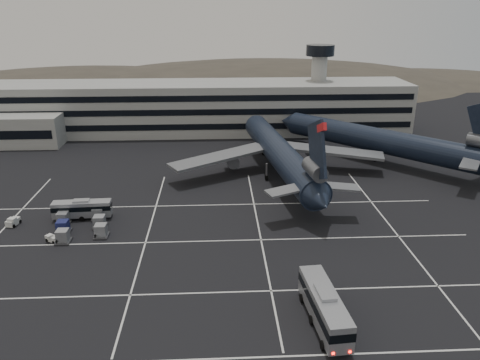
% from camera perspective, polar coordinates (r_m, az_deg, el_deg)
% --- Properties ---
extents(ground, '(260.00, 260.00, 0.00)m').
position_cam_1_polar(ground, '(70.38, -7.01, -9.00)').
color(ground, black).
rests_on(ground, ground).
extents(lane_markings, '(90.00, 55.62, 0.01)m').
position_cam_1_polar(lane_markings, '(70.94, -6.20, -8.71)').
color(lane_markings, silver).
rests_on(lane_markings, ground).
extents(terminal, '(125.00, 26.00, 24.00)m').
position_cam_1_polar(terminal, '(135.32, -6.47, 8.68)').
color(terminal, gray).
rests_on(terminal, ground).
extents(hills, '(352.00, 180.00, 44.00)m').
position_cam_1_polar(hills, '(236.06, 0.20, 9.20)').
color(hills, '#38332B').
rests_on(hills, ground).
extents(trijet_main, '(47.10, 57.67, 18.08)m').
position_cam_1_polar(trijet_main, '(98.75, 4.92, 3.24)').
color(trijet_main, black).
rests_on(trijet_main, ground).
extents(trijet_far, '(43.76, 45.49, 18.08)m').
position_cam_1_polar(trijet_far, '(112.62, 16.86, 4.70)').
color(trijet_far, black).
rests_on(trijet_far, ground).
extents(bus_near, '(3.98, 12.60, 4.38)m').
position_cam_1_polar(bus_near, '(56.06, 10.24, -14.82)').
color(bus_near, gray).
rests_on(bus_near, ground).
extents(bus_far, '(9.93, 2.90, 3.47)m').
position_cam_1_polar(bus_far, '(84.59, -18.70, -3.29)').
color(bus_far, gray).
rests_on(bus_far, ground).
extents(tug_a, '(1.95, 2.65, 1.54)m').
position_cam_1_polar(tug_a, '(86.88, -25.97, -4.59)').
color(tug_a, silver).
rests_on(tug_a, ground).
extents(tug_b, '(2.30, 2.04, 1.27)m').
position_cam_1_polar(tug_b, '(78.70, -21.84, -6.61)').
color(tug_b, silver).
rests_on(tug_b, ground).
extents(uld_cluster, '(11.14, 12.86, 2.11)m').
position_cam_1_polar(uld_cluster, '(81.59, -19.07, -4.90)').
color(uld_cluster, '#2D2D30').
rests_on(uld_cluster, ground).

